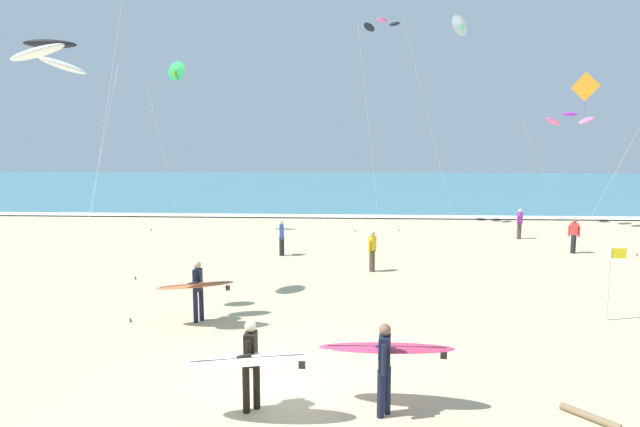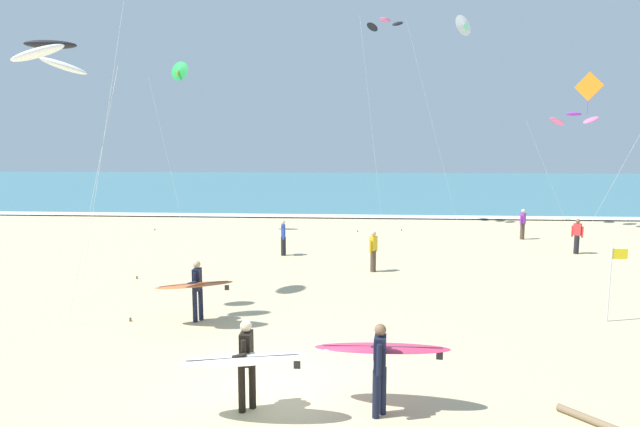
# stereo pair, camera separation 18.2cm
# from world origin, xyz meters

# --- Properties ---
(ground_plane) EXTENTS (160.00, 160.00, 0.00)m
(ground_plane) POSITION_xyz_m (0.00, 0.00, 0.00)
(ground_plane) COLOR #CCB789
(ocean_water) EXTENTS (160.00, 60.00, 0.08)m
(ocean_water) POSITION_xyz_m (0.00, 55.13, 0.04)
(ocean_water) COLOR teal
(ocean_water) RESTS_ON ground
(shoreline_foam) EXTENTS (160.00, 1.61, 0.01)m
(shoreline_foam) POSITION_xyz_m (0.00, 25.43, 0.09)
(shoreline_foam) COLOR white
(shoreline_foam) RESTS_ON ocean_water
(surfer_lead) EXTENTS (2.54, 1.03, 1.71)m
(surfer_lead) POSITION_xyz_m (1.93, -0.64, 1.05)
(surfer_lead) COLOR black
(surfer_lead) RESTS_ON ground
(surfer_trailing) EXTENTS (2.29, 0.92, 1.71)m
(surfer_trailing) POSITION_xyz_m (-0.49, -0.96, 1.05)
(surfer_trailing) COLOR black
(surfer_trailing) RESTS_ON ground
(surfer_third) EXTENTS (2.13, 0.94, 1.71)m
(surfer_third) POSITION_xyz_m (-2.85, 3.78, 1.04)
(surfer_third) COLOR black
(surfer_third) RESTS_ON ground
(kite_arc_rose_near) EXTENTS (2.74, 3.89, 12.30)m
(kite_arc_rose_near) POSITION_xyz_m (3.11, 22.23, 11.97)
(kite_arc_rose_near) COLOR black
(kite_arc_rose_near) RESTS_ON ground
(kite_arc_charcoal_mid) EXTENTS (2.50, 2.73, 7.45)m
(kite_arc_charcoal_mid) POSITION_xyz_m (-6.26, 3.39, 7.09)
(kite_arc_charcoal_mid) COLOR white
(kite_arc_charcoal_mid) RESTS_ON ground
(kite_delta_ivory_far) EXTENTS (4.42, 3.64, 12.66)m
(kite_delta_ivory_far) POSITION_xyz_m (7.83, 22.87, 11.94)
(kite_delta_ivory_far) COLOR white
(kite_delta_ivory_far) RESTS_ON ground
(kite_delta_emerald_high) EXTENTS (2.56, 1.00, 9.41)m
(kite_delta_emerald_high) POSITION_xyz_m (-8.12, 18.48, 8.82)
(kite_delta_emerald_high) COLOR green
(kite_delta_emerald_high) RESTS_ON ground
(kite_diamond_amber_distant) EXTENTS (2.31, 2.52, 8.21)m
(kite_diamond_amber_distant) POSITION_xyz_m (12.18, 15.39, 7.33)
(kite_diamond_amber_distant) COLOR orange
(kite_diamond_amber_distant) RESTS_ON ground
(kite_arc_violet_close) EXTENTS (5.02, 4.34, 6.81)m
(kite_arc_violet_close) POSITION_xyz_m (14.31, 22.34, 6.43)
(kite_arc_violet_close) COLOR pink
(kite_arc_violet_close) RESTS_ON ground
(bystander_purple_top) EXTENTS (0.37, 0.38, 1.59)m
(bystander_purple_top) POSITION_xyz_m (10.16, 17.60, 0.81)
(bystander_purple_top) COLOR #4C3D2D
(bystander_purple_top) RESTS_ON ground
(bystander_blue_top) EXTENTS (0.23, 0.49, 1.59)m
(bystander_blue_top) POSITION_xyz_m (-1.70, 12.74, 0.81)
(bystander_blue_top) COLOR black
(bystander_blue_top) RESTS_ON ground
(bystander_yellow_top) EXTENTS (0.33, 0.43, 1.59)m
(bystander_yellow_top) POSITION_xyz_m (2.17, 10.00, 0.81)
(bystander_yellow_top) COLOR #4C3D2D
(bystander_yellow_top) RESTS_ON ground
(bystander_red_top) EXTENTS (0.42, 0.33, 1.59)m
(bystander_red_top) POSITION_xyz_m (11.42, 14.00, 0.81)
(bystander_red_top) COLOR black
(bystander_red_top) RESTS_ON ground
(lifeguard_flag) EXTENTS (0.45, 0.05, 2.10)m
(lifeguard_flag) POSITION_xyz_m (8.49, 4.68, 1.27)
(lifeguard_flag) COLOR silver
(lifeguard_flag) RESTS_ON ground
(driftwood_log) EXTENTS (0.79, 0.84, 0.13)m
(driftwood_log) POSITION_xyz_m (5.53, -0.79, 0.07)
(driftwood_log) COLOR #846B4C
(driftwood_log) RESTS_ON ground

